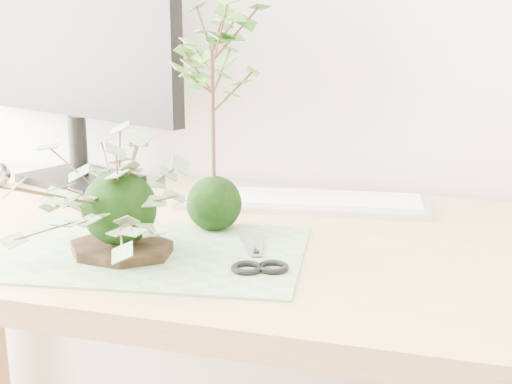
# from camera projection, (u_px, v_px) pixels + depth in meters

# --- Properties ---
(desk) EXTENTS (1.60, 0.70, 0.74)m
(desk) POSITION_uv_depth(u_px,v_px,m) (230.00, 282.00, 1.22)
(desk) COLOR tan
(desk) RESTS_ON ground_plane
(cutting_mat) EXTENTS (0.51, 0.38, 0.00)m
(cutting_mat) POSITION_uv_depth(u_px,v_px,m) (149.00, 252.00, 1.10)
(cutting_mat) COLOR #609D60
(cutting_mat) RESTS_ON desk
(stone_dish) EXTENTS (0.19, 0.19, 0.01)m
(stone_dish) POSITION_uv_depth(u_px,v_px,m) (121.00, 248.00, 1.09)
(stone_dish) COLOR black
(stone_dish) RESTS_ON cutting_mat
(ivy_kokedama) EXTENTS (0.36, 0.36, 0.23)m
(ivy_kokedama) POSITION_uv_depth(u_px,v_px,m) (118.00, 174.00, 1.06)
(ivy_kokedama) COLOR black
(ivy_kokedama) RESTS_ON stone_dish
(maple_kokedama) EXTENTS (0.26, 0.26, 0.39)m
(maple_kokedama) POSITION_uv_depth(u_px,v_px,m) (212.00, 67.00, 1.15)
(maple_kokedama) COLOR black
(maple_kokedama) RESTS_ON desk
(keyboard) EXTENTS (0.49, 0.21, 0.02)m
(keyboard) POSITION_uv_depth(u_px,v_px,m) (302.00, 201.00, 1.36)
(keyboard) COLOR silver
(keyboard) RESTS_ON desk
(monitor) EXTENTS (0.56, 0.26, 0.52)m
(monitor) POSITION_uv_depth(u_px,v_px,m) (74.00, 42.00, 1.48)
(monitor) COLOR black
(monitor) RESTS_ON desk
(scissors) EXTENTS (0.10, 0.19, 0.01)m
(scissors) POSITION_uv_depth(u_px,v_px,m) (252.00, 261.00, 1.04)
(scissors) COLOR #9797A0
(scissors) RESTS_ON cutting_mat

